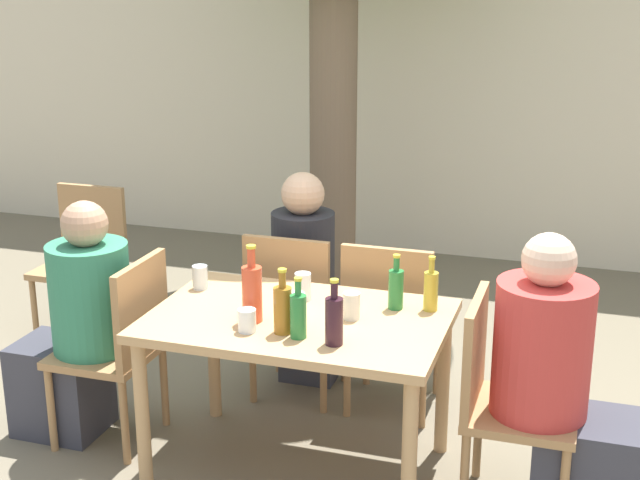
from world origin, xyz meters
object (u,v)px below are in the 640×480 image
patio_chair_3 (391,318)px  drinking_glass_2 (351,306)px  patio_chair_4 (85,253)px  green_bottle_1 (396,288)px  person_seated_2 (309,289)px  wine_bottle_4 (334,319)px  patio_chair_2 (294,307)px  drinking_glass_3 (303,286)px  patio_chair_1 (501,393)px  soda_bottle_2 (252,292)px  green_bottle_0 (298,315)px  drinking_glass_4 (247,320)px  drinking_glass_1 (200,277)px  person_seated_1 (560,394)px  person_seated_0 (77,332)px  dining_table_front (298,336)px  drinking_glass_0 (296,307)px  patio_chair_0 (122,341)px  oil_cruet_3 (431,290)px  amber_bottle_5 (282,308)px

patio_chair_3 → drinking_glass_2: patio_chair_3 is taller
patio_chair_4 → green_bottle_1: green_bottle_1 is taller
person_seated_2 → wine_bottle_4: 1.26m
patio_chair_2 → drinking_glass_3: size_ratio=7.35×
patio_chair_1 → soda_bottle_2: soda_bottle_2 is taller
green_bottle_0 → drinking_glass_4: bearing=-178.4°
green_bottle_1 → drinking_glass_4: 0.67m
person_seated_2 → drinking_glass_1: 0.81m
person_seated_1 → drinking_glass_4: size_ratio=12.50×
person_seated_2 → person_seated_0: bearing=46.5°
dining_table_front → patio_chair_3: bearing=68.9°
patio_chair_4 → drinking_glass_0: (1.76, -1.16, 0.29)m
green_bottle_0 → drinking_glass_1: green_bottle_0 is taller
patio_chair_0 → green_bottle_1: (1.23, 0.21, 0.32)m
drinking_glass_1 → patio_chair_0: bearing=-149.9°
green_bottle_0 → drinking_glass_4: green_bottle_0 is taller
drinking_glass_3 → green_bottle_0: bearing=-73.5°
soda_bottle_2 → drinking_glass_4: soda_bottle_2 is taller
drinking_glass_1 → drinking_glass_4: (0.40, -0.41, -0.01)m
person_seated_1 → oil_cruet_3: person_seated_1 is taller
patio_chair_4 → green_bottle_0: green_bottle_0 is taller
oil_cruet_3 → drinking_glass_2: 0.36m
person_seated_0 → drinking_glass_1: person_seated_0 is taller
patio_chair_0 → person_seated_1: person_seated_1 is taller
person_seated_1 → drinking_glass_4: bearing=100.2°
patio_chair_2 → drinking_glass_4: patio_chair_2 is taller
amber_bottle_5 → patio_chair_3: bearing=73.1°
person_seated_0 → patio_chair_2: bearing=127.6°
wine_bottle_4 → amber_bottle_5: size_ratio=0.99×
patio_chair_2 → person_seated_0: bearing=37.6°
patio_chair_3 → oil_cruet_3: size_ratio=3.72×
dining_table_front → amber_bottle_5: size_ratio=4.63×
person_seated_0 → drinking_glass_3: 1.10m
patio_chair_1 → drinking_glass_3: size_ratio=7.35×
patio_chair_1 → soda_bottle_2: 1.09m
patio_chair_0 → drinking_glass_1: bearing=120.1°
patio_chair_4 → drinking_glass_1: size_ratio=8.27×
green_bottle_1 → drinking_glass_0: bearing=-142.7°
patio_chair_2 → amber_bottle_5: size_ratio=3.32×
person_seated_0 → oil_cruet_3: bearing=98.5°
person_seated_0 → drinking_glass_2: size_ratio=10.15×
patio_chair_2 → person_seated_1: person_seated_1 is taller
drinking_glass_4 → green_bottle_0: bearing=1.6°
drinking_glass_0 → patio_chair_0: bearing=176.1°
patio_chair_3 → amber_bottle_5: amber_bottle_5 is taller
dining_table_front → patio_chair_2: size_ratio=1.40×
patio_chair_1 → patio_chair_3: same height
patio_chair_0 → drinking_glass_2: (1.08, 0.04, 0.28)m
patio_chair_3 → drinking_glass_2: (-0.03, -0.61, 0.28)m
dining_table_front → patio_chair_1: 0.87m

